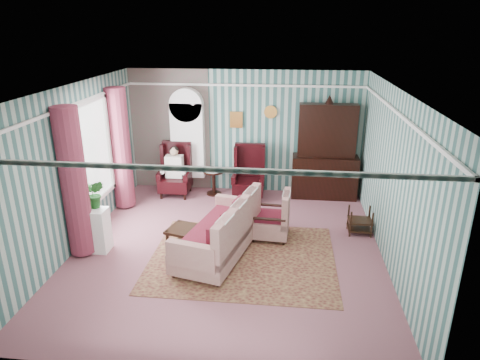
# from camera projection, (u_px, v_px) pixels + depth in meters

# --- Properties ---
(floor) EXTENTS (6.00, 6.00, 0.00)m
(floor) POSITION_uv_depth(u_px,v_px,m) (228.00, 249.00, 7.83)
(floor) COLOR #8D5260
(floor) RESTS_ON ground
(room_shell) EXTENTS (5.53, 6.02, 2.91)m
(room_shell) POSITION_uv_depth(u_px,v_px,m) (193.00, 139.00, 7.36)
(room_shell) COLOR #35605B
(room_shell) RESTS_ON ground
(bookcase) EXTENTS (0.80, 0.28, 2.24)m
(bookcase) POSITION_uv_depth(u_px,v_px,m) (188.00, 146.00, 10.23)
(bookcase) COLOR silver
(bookcase) RESTS_ON floor
(dresser_hutch) EXTENTS (1.50, 0.56, 2.36)m
(dresser_hutch) POSITION_uv_depth(u_px,v_px,m) (326.00, 149.00, 9.76)
(dresser_hutch) COLOR black
(dresser_hutch) RESTS_ON floor
(wingback_left) EXTENTS (0.76, 0.80, 1.25)m
(wingback_left) POSITION_uv_depth(u_px,v_px,m) (175.00, 170.00, 10.06)
(wingback_left) COLOR black
(wingback_left) RESTS_ON floor
(wingback_right) EXTENTS (0.76, 0.80, 1.25)m
(wingback_right) POSITION_uv_depth(u_px,v_px,m) (249.00, 173.00, 9.88)
(wingback_right) COLOR black
(wingback_right) RESTS_ON floor
(seated_woman) EXTENTS (0.44, 0.40, 1.18)m
(seated_woman) POSITION_uv_depth(u_px,v_px,m) (175.00, 172.00, 10.07)
(seated_woman) COLOR silver
(seated_woman) RESTS_ON floor
(round_side_table) EXTENTS (0.50, 0.50, 0.60)m
(round_side_table) POSITION_uv_depth(u_px,v_px,m) (214.00, 182.00, 10.22)
(round_side_table) COLOR black
(round_side_table) RESTS_ON floor
(nest_table) EXTENTS (0.45, 0.38, 0.54)m
(nest_table) POSITION_uv_depth(u_px,v_px,m) (360.00, 221.00, 8.32)
(nest_table) COLOR black
(nest_table) RESTS_ON floor
(plant_stand) EXTENTS (0.55, 0.35, 0.80)m
(plant_stand) POSITION_uv_depth(u_px,v_px,m) (93.00, 230.00, 7.66)
(plant_stand) COLOR white
(plant_stand) RESTS_ON floor
(rug) EXTENTS (3.20, 2.60, 0.01)m
(rug) POSITION_uv_depth(u_px,v_px,m) (243.00, 258.00, 7.51)
(rug) COLOR #551C22
(rug) RESTS_ON floor
(sofa) EXTENTS (1.54, 2.31, 1.13)m
(sofa) POSITION_uv_depth(u_px,v_px,m) (218.00, 226.00, 7.45)
(sofa) COLOR beige
(sofa) RESTS_ON floor
(floral_armchair) EXTENTS (0.92, 0.82, 0.92)m
(floral_armchair) POSITION_uv_depth(u_px,v_px,m) (270.00, 215.00, 8.10)
(floral_armchair) COLOR beige
(floral_armchair) RESTS_ON floor
(coffee_table) EXTENTS (0.98, 0.75, 0.45)m
(coffee_table) POSITION_uv_depth(u_px,v_px,m) (193.00, 241.00, 7.63)
(coffee_table) COLOR black
(coffee_table) RESTS_ON floor
(potted_plant_a) EXTENTS (0.37, 0.32, 0.41)m
(potted_plant_a) POSITION_uv_depth(u_px,v_px,m) (84.00, 200.00, 7.41)
(potted_plant_a) COLOR #234917
(potted_plant_a) RESTS_ON plant_stand
(potted_plant_b) EXTENTS (0.33, 0.29, 0.51)m
(potted_plant_b) POSITION_uv_depth(u_px,v_px,m) (96.00, 194.00, 7.51)
(potted_plant_b) COLOR #1B5820
(potted_plant_b) RESTS_ON plant_stand
(potted_plant_c) EXTENTS (0.26, 0.26, 0.43)m
(potted_plant_c) POSITION_uv_depth(u_px,v_px,m) (88.00, 197.00, 7.51)
(potted_plant_c) COLOR #1C591B
(potted_plant_c) RESTS_ON plant_stand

